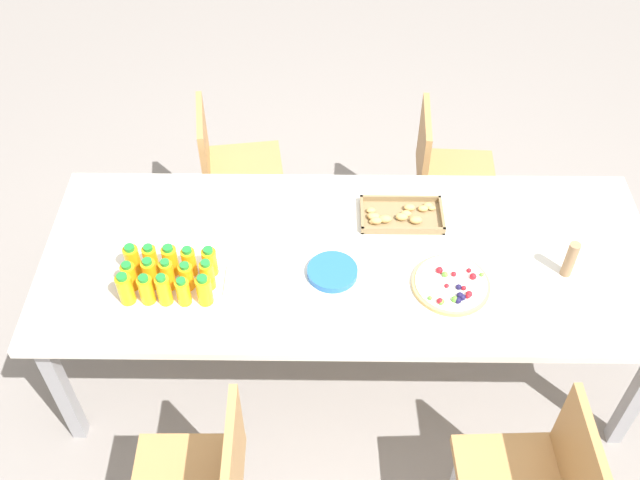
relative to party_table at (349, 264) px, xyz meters
The scene contains 25 objects.
ground_plane 0.68m from the party_table, ahead, with size 12.00×12.00×0.00m, color gray.
party_table is the anchor object (origin of this frame).
chair_far_left 1.04m from the party_table, 125.47° to the left, with size 0.45×0.45×0.83m.
chair_far_right 0.97m from the party_table, 58.08° to the left, with size 0.42×0.42×0.83m.
chair_near_right 1.09m from the party_table, 52.54° to the right, with size 0.42×0.42×0.83m.
juice_bottle_0 0.91m from the party_table, 164.03° to the right, with size 0.06×0.06×0.15m.
juice_bottle_1 0.83m from the party_table, 162.63° to the right, with size 0.06×0.06×0.14m.
juice_bottle_2 0.77m from the party_table, 160.75° to the right, with size 0.06×0.06×0.15m.
juice_bottle_3 0.70m from the party_table, 158.60° to the right, with size 0.05×0.05×0.13m.
juice_bottle_4 0.62m from the party_table, 156.24° to the right, with size 0.06×0.06×0.14m.
juice_bottle_5 0.89m from the party_table, 168.37° to the right, with size 0.06×0.06×0.13m.
juice_bottle_6 0.81m from the party_table, 167.78° to the right, with size 0.06×0.06×0.15m.
juice_bottle_7 0.74m from the party_table, 166.13° to the right, with size 0.05×0.05×0.15m.
juice_bottle_8 0.67m from the party_table, 164.77° to the right, with size 0.06×0.06×0.13m.
juice_bottle_9 0.60m from the party_table, 162.89° to the right, with size 0.06×0.06×0.14m.
juice_bottle_10 0.88m from the party_table, behind, with size 0.06×0.06×0.14m.
juice_bottle_11 0.81m from the party_table, behind, with size 0.06×0.06×0.14m.
juice_bottle_12 0.73m from the party_table, behind, with size 0.06×0.06×0.15m.
juice_bottle_13 0.66m from the party_table, behind, with size 0.06×0.06×0.14m.
juice_bottle_14 0.58m from the party_table, 169.96° to the right, with size 0.06×0.06×0.14m.
fruit_pizza 0.44m from the party_table, 22.50° to the right, with size 0.31×0.31×0.05m.
snack_tray 0.32m from the party_table, 44.61° to the left, with size 0.36×0.21×0.04m.
plate_stack 0.14m from the party_table, 123.63° to the right, with size 0.20×0.20×0.03m.
napkin_stack 0.45m from the party_table, 160.58° to the right, with size 0.15×0.15×0.01m, color white.
cardboard_tube 0.88m from the party_table, ahead, with size 0.04×0.04×0.17m, color #9E7A56.
Camera 1 is at (-0.10, -2.01, 2.97)m, focal length 41.03 mm.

